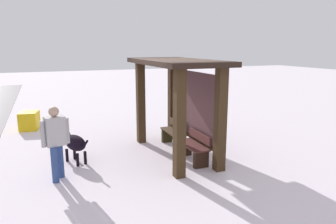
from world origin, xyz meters
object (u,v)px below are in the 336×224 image
Objects in this scene: bus_shelter at (180,88)px; dog at (73,142)px; person_walking at (56,138)px; bench_left_inside at (174,135)px; bench_center_inside at (193,149)px; grit_bin at (29,121)px.

bus_shelter reaches higher than dog.
bench_left_inside is at bearing 109.97° from person_walking.
bench_left_inside is at bearing -179.92° from bench_center_inside.
bench_left_inside is 5.19m from grit_bin.
bus_shelter is at bearing 99.78° from person_walking.
dog is (-0.42, -2.61, -1.23)m from bus_shelter.
bus_shelter is 3.01× the size of bench_left_inside.
dog is 1.53× the size of grit_bin.
bus_shelter is 1.53m from bench_left_inside.
person_walking is 1.47× the size of dog.
person_walking is (0.52, -3.03, -0.82)m from bus_shelter.
person_walking is 2.25× the size of grit_bin.
bench_left_inside reaches higher than grit_bin.
bench_left_inside is 1.23m from bench_center_inside.
dog is (0.19, -2.71, 0.17)m from bench_left_inside.
person_walking is at bearing -80.22° from bus_shelter.
bus_shelter reaches higher than grit_bin.
bench_left_inside is at bearing 46.94° from grit_bin.
person_walking is 4.77m from grit_bin.
bus_shelter is 2.92m from dog.
dog is (-0.95, 0.42, -0.41)m from person_walking.
bus_shelter reaches higher than bench_left_inside.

